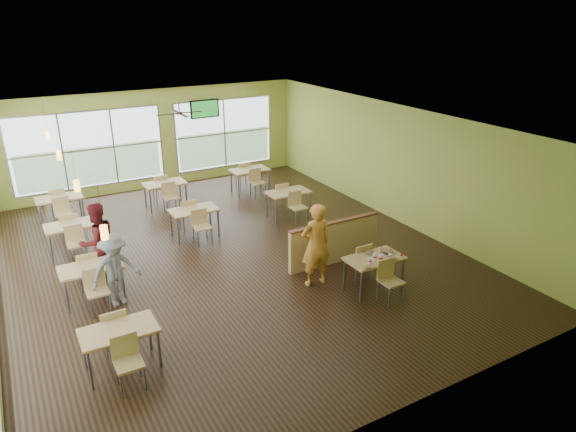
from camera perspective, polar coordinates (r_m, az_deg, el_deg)
The scene contains 20 objects.
room at distance 11.89m, azimuth -6.90°, elevation 2.57°, with size 12.00×12.04×3.20m.
window_bays at distance 14.15m, azimuth -21.82°, elevation 3.77°, with size 9.24×10.24×2.38m.
main_table at distance 10.85m, azimuth 9.56°, elevation -5.13°, with size 1.22×1.52×0.87m.
half_wall_divider at distance 11.93m, azimuth 5.19°, elevation -2.88°, with size 2.40×0.14×1.04m.
dining_tables at distance 13.44m, azimuth -13.71°, elevation -0.01°, with size 6.92×8.72×0.87m.
pendant_lights at distance 11.53m, azimuth -23.29°, elevation 4.75°, with size 0.11×7.31×0.86m.
ceiling_fan at distance 14.28m, azimuth -11.98°, elevation 11.13°, with size 1.25×1.25×0.29m.
tv_backwall at distance 17.65m, azimuth -9.25°, elevation 11.68°, with size 1.00×0.07×0.60m.
man_plaid at distance 10.80m, azimuth 3.10°, elevation -3.24°, with size 0.67×0.44×1.84m, color #D25A17.
patron_maroon at distance 11.79m, azimuth -20.38°, elevation -2.68°, with size 0.85×0.66×1.75m, color #5C1418.
patron_grey at distance 10.70m, azimuth -18.65°, elevation -5.68°, with size 0.99×0.57×1.52m, color slate.
cup_blue at distance 10.50m, azimuth 9.07°, elevation -4.91°, with size 0.09×0.09×0.34m.
cup_yellow at distance 10.70m, azimuth 9.60°, elevation -4.43°, with size 0.09×0.09×0.33m.
cup_red_near at distance 10.65m, azimuth 10.25°, elevation -4.55°, with size 0.10×0.10×0.37m.
cup_red_far at distance 10.77m, azimuth 11.28°, elevation -4.39°, with size 0.09×0.09×0.31m.
food_basket at distance 11.03m, azimuth 10.99°, elevation -3.88°, with size 0.24×0.24×0.05m.
ketchup_cup at distance 10.99m, azimuth 12.51°, elevation -4.24°, with size 0.06×0.06×0.02m, color #B82401.
wrapper_left at distance 10.34m, azimuth 8.82°, elevation -5.65°, with size 0.15×0.13×0.04m, color olive.
wrapper_mid at distance 10.94m, azimuth 9.04°, elevation -4.01°, with size 0.19×0.17×0.05m, color olive.
wrapper_right at distance 10.76m, azimuth 11.85°, elevation -4.72°, with size 0.14×0.12×0.03m, color olive.
Camera 1 is at (-4.27, -10.39, 5.51)m, focal length 32.00 mm.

